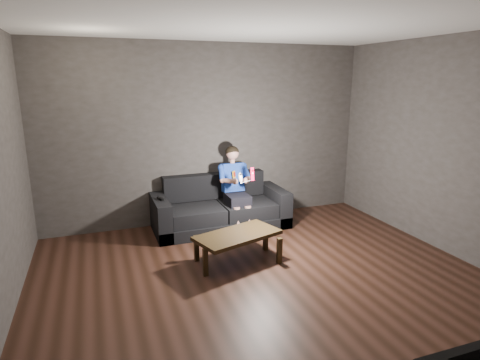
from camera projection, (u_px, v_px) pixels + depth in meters
name	position (u px, v px, depth m)	size (l,w,h in m)	color
floor	(278.00, 296.00, 4.13)	(5.00, 5.00, 0.00)	black
back_wall	(209.00, 135.00, 6.07)	(5.00, 0.04, 2.70)	#37322F
right_wall	(477.00, 152.00, 4.63)	(0.04, 5.00, 2.70)	#37322F
ceiling	(285.00, 16.00, 3.47)	(5.00, 5.00, 0.02)	silver
sofa	(220.00, 211.00, 6.00)	(1.97, 0.85, 0.76)	black
child	(235.00, 182.00, 5.93)	(0.48, 0.58, 1.17)	black
wii_remote_red	(252.00, 174.00, 5.49)	(0.05, 0.07, 0.19)	#EF0B3F
nunchuk_white	(240.00, 178.00, 5.45)	(0.08, 0.10, 0.15)	white
wii_remote_black	(160.00, 199.00, 5.56)	(0.08, 0.16, 0.03)	black
coffee_table	(238.00, 237.00, 4.82)	(1.12, 0.79, 0.37)	black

